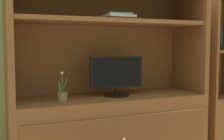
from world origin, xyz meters
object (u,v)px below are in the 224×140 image
at_px(magazine_stack, 116,17).
at_px(upright_book_row, 213,39).
at_px(potted_plant, 62,95).
at_px(tv_monitor, 117,75).
at_px(bookshelf_tall, 218,96).
at_px(media_console, 110,110).

bearing_deg(magazine_stack, upright_book_row, 0.05).
bearing_deg(potted_plant, tv_monitor, 5.09).
bearing_deg(tv_monitor, magazine_stack, 79.83).
xyz_separation_m(magazine_stack, upright_book_row, (1.15, 0.00, -0.20)).
height_order(tv_monitor, magazine_stack, magazine_stack).
relative_size(magazine_stack, upright_book_row, 1.39).
bearing_deg(tv_monitor, bookshelf_tall, 1.42).
height_order(media_console, upright_book_row, media_console).
height_order(tv_monitor, bookshelf_tall, bookshelf_tall).
relative_size(tv_monitor, bookshelf_tall, 0.31).
distance_m(magazine_stack, upright_book_row, 1.17).
bearing_deg(upright_book_row, media_console, 179.65).
distance_m(potted_plant, bookshelf_tall, 1.80).
bearing_deg(bookshelf_tall, potted_plant, -177.49).
xyz_separation_m(media_console, magazine_stack, (0.07, -0.01, 0.88)).
relative_size(tv_monitor, potted_plant, 2.00).
relative_size(tv_monitor, magazine_stack, 1.53).
distance_m(media_console, magazine_stack, 0.88).
distance_m(potted_plant, magazine_stack, 0.88).
xyz_separation_m(tv_monitor, bookshelf_tall, (1.26, 0.03, -0.28)).
xyz_separation_m(media_console, upright_book_row, (1.21, -0.01, 0.68)).
bearing_deg(bookshelf_tall, media_console, -179.87).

